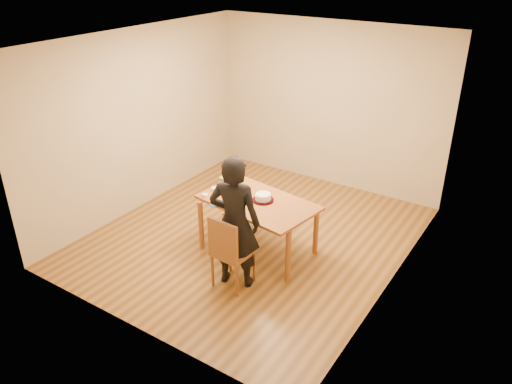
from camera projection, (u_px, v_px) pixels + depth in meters
The scene contains 16 objects.
room_shell at pixel (266, 140), 6.73m from camera, with size 4.00×4.50×2.70m.
dining_table at pixel (258, 202), 6.42m from camera, with size 1.49×0.88×0.04m, color brown.
dining_chair at pixel (233, 252), 5.89m from camera, with size 0.42×0.42×0.04m, color brown.
cake_plate at pixel (263, 200), 6.42m from camera, with size 0.28×0.28×0.02m, color #C50D3D.
cake at pixel (263, 197), 6.40m from camera, with size 0.20×0.20×0.07m, color white.
frosting_dome at pixel (263, 194), 6.38m from camera, with size 0.20×0.20×0.03m, color white.
frosting_tub at pixel (239, 209), 6.14m from camera, with size 0.10×0.10×0.09m, color white.
frosting_lid at pixel (213, 205), 6.31m from camera, with size 0.10×0.10×0.01m, color #164194.
frosting_dollop at pixel (213, 204), 6.30m from camera, with size 0.04×0.04×0.02m, color white.
ramekin_green at pixel (205, 195), 6.53m from camera, with size 0.07×0.07×0.04m, color white.
ramekin_yellow at pixel (215, 189), 6.69m from camera, with size 0.09×0.09×0.04m, color white.
ramekin_multi at pixel (217, 195), 6.53m from camera, with size 0.08×0.08×0.04m, color white.
candy_box_pink at pixel (224, 180), 6.96m from camera, with size 0.13×0.06×0.02m, color #D13164.
candy_box_green at pixel (224, 179), 6.96m from camera, with size 0.14×0.07×0.02m, color green.
spatula at pixel (228, 216), 6.06m from camera, with size 0.16×0.02×0.01m, color black.
person at pixel (235, 223), 5.76m from camera, with size 0.60×0.40×1.66m, color black.
Camera 1 is at (3.36, -5.04, 3.71)m, focal length 35.00 mm.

